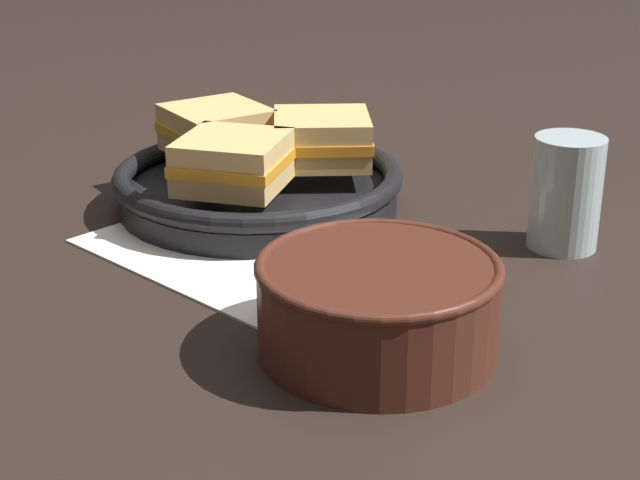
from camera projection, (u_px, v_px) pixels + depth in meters
name	position (u px, v px, depth m)	size (l,w,h in m)	color
ground_plane	(311.00, 274.00, 0.80)	(4.00, 4.00, 0.00)	black
napkin	(251.00, 244.00, 0.86)	(0.28, 0.24, 0.00)	white
soup_bowl	(378.00, 300.00, 0.67)	(0.17, 0.17, 0.07)	#4C2319
spoon	(279.00, 237.00, 0.85)	(0.16, 0.03, 0.01)	#B7B7BC
skillet	(258.00, 187.00, 0.94)	(0.28, 0.28, 0.04)	black
sandwich_near_left	(322.00, 139.00, 0.94)	(0.13, 0.13, 0.05)	#DBB26B
sandwich_near_right	(217.00, 130.00, 0.97)	(0.12, 0.12, 0.05)	#DBB26B
sandwich_far_left	(233.00, 162.00, 0.87)	(0.12, 0.12, 0.05)	#DBB26B
drinking_glass	(566.00, 193.00, 0.84)	(0.06, 0.06, 0.10)	silver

